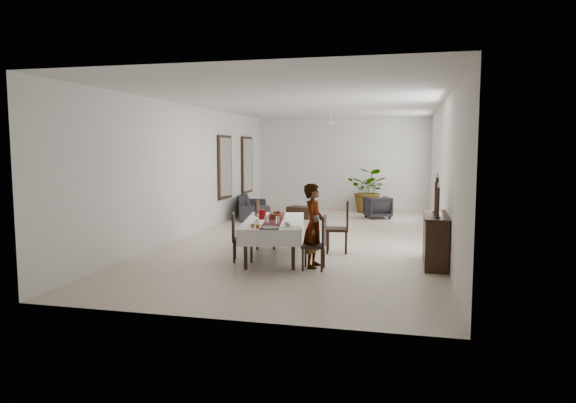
{
  "coord_description": "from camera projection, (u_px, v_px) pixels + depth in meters",
  "views": [
    {
      "loc": [
        2.28,
        -11.94,
        2.17
      ],
      "look_at": [
        -0.17,
        -1.6,
        1.05
      ],
      "focal_mm": 32.0,
      "sensor_mm": 36.0,
      "label": 1
    }
  ],
  "objects": [
    {
      "name": "floor",
      "position": [
        310.0,
        238.0,
        12.3
      ],
      "size": [
        6.0,
        12.0,
        0.0
      ],
      "primitive_type": "cube",
      "color": "beige",
      "rests_on": "ground"
    },
    {
      "name": "ceiling",
      "position": [
        311.0,
        103.0,
        11.97
      ],
      "size": [
        6.0,
        12.0,
        0.02
      ],
      "primitive_type": "cube",
      "color": "silver",
      "rests_on": "wall_back"
    },
    {
      "name": "wall_back",
      "position": [
        343.0,
        164.0,
        17.94
      ],
      "size": [
        6.0,
        0.02,
        3.2
      ],
      "primitive_type": "cube",
      "color": "white",
      "rests_on": "floor"
    },
    {
      "name": "wall_front",
      "position": [
        219.0,
        194.0,
        6.33
      ],
      "size": [
        6.0,
        0.02,
        3.2
      ],
      "primitive_type": "cube",
      "color": "white",
      "rests_on": "floor"
    },
    {
      "name": "wall_left",
      "position": [
        193.0,
        170.0,
        12.82
      ],
      "size": [
        0.02,
        12.0,
        3.2
      ],
      "primitive_type": "cube",
      "color": "white",
      "rests_on": "floor"
    },
    {
      "name": "wall_right",
      "position": [
        442.0,
        173.0,
        11.45
      ],
      "size": [
        0.02,
        12.0,
        3.2
      ],
      "primitive_type": "cube",
      "color": "white",
      "rests_on": "floor"
    },
    {
      "name": "dining_table_top",
      "position": [
        274.0,
        222.0,
        10.16
      ],
      "size": [
        1.38,
        2.46,
        0.05
      ],
      "primitive_type": "cube",
      "rotation": [
        0.0,
        0.0,
        0.19
      ],
      "color": "black",
      "rests_on": "table_leg_fl"
    },
    {
      "name": "table_leg_fl",
      "position": [
        246.0,
        251.0,
        9.13
      ],
      "size": [
        0.08,
        0.08,
        0.68
      ],
      "primitive_type": "cylinder",
      "rotation": [
        0.0,
        0.0,
        0.19
      ],
      "color": "black",
      "rests_on": "floor"
    },
    {
      "name": "table_leg_fr",
      "position": [
        293.0,
        251.0,
        9.09
      ],
      "size": [
        0.08,
        0.08,
        0.68
      ],
      "primitive_type": "cylinder",
      "rotation": [
        0.0,
        0.0,
        0.19
      ],
      "color": "black",
      "rests_on": "floor"
    },
    {
      "name": "table_leg_bl",
      "position": [
        258.0,
        231.0,
        11.32
      ],
      "size": [
        0.08,
        0.08,
        0.68
      ],
      "primitive_type": "cylinder",
      "rotation": [
        0.0,
        0.0,
        0.19
      ],
      "color": "black",
      "rests_on": "floor"
    },
    {
      "name": "table_leg_br",
      "position": [
        297.0,
        231.0,
        11.28
      ],
      "size": [
        0.08,
        0.08,
        0.68
      ],
      "primitive_type": "cylinder",
      "rotation": [
        0.0,
        0.0,
        0.19
      ],
      "color": "black",
      "rests_on": "floor"
    },
    {
      "name": "tablecloth_top",
      "position": [
        274.0,
        221.0,
        10.16
      ],
      "size": [
        1.58,
        2.66,
        0.01
      ],
      "primitive_type": "cube",
      "rotation": [
        0.0,
        0.0,
        0.19
      ],
      "color": "white",
      "rests_on": "dining_table_top"
    },
    {
      "name": "tablecloth_drape_left",
      "position": [
        246.0,
        227.0,
        10.2
      ],
      "size": [
        0.47,
        2.45,
        0.29
      ],
      "primitive_type": "cube",
      "rotation": [
        0.0,
        0.0,
        0.19
      ],
      "color": "silver",
      "rests_on": "dining_table_top"
    },
    {
      "name": "tablecloth_drape_right",
      "position": [
        302.0,
        228.0,
        10.15
      ],
      "size": [
        0.47,
        2.45,
        0.29
      ],
      "primitive_type": "cube",
      "rotation": [
        0.0,
        0.0,
        0.19
      ],
      "color": "white",
      "rests_on": "dining_table_top"
    },
    {
      "name": "tablecloth_drape_near",
      "position": [
        269.0,
        238.0,
        8.94
      ],
      "size": [
        1.12,
        0.22,
        0.29
      ],
      "primitive_type": "cube",
      "rotation": [
        0.0,
        0.0,
        0.19
      ],
      "color": "white",
      "rests_on": "dining_table_top"
    },
    {
      "name": "tablecloth_drape_far",
      "position": [
        278.0,
        219.0,
        11.41
      ],
      "size": [
        1.12,
        0.22,
        0.29
      ],
      "primitive_type": "cube",
      "rotation": [
        0.0,
        0.0,
        0.19
      ],
      "color": "white",
      "rests_on": "dining_table_top"
    },
    {
      "name": "table_runner",
      "position": [
        274.0,
        220.0,
        10.16
      ],
      "size": [
        0.78,
        2.44,
        0.0
      ],
      "primitive_type": "cube",
      "rotation": [
        0.0,
        0.0,
        0.19
      ],
      "color": "#57191C",
      "rests_on": "tablecloth_top"
    },
    {
      "name": "red_pitcher",
      "position": [
        262.0,
        214.0,
        10.31
      ],
      "size": [
        0.17,
        0.17,
        0.19
      ],
      "primitive_type": "cylinder",
      "rotation": [
        0.0,
        0.0,
        0.19
      ],
      "color": "maroon",
      "rests_on": "tablecloth_top"
    },
    {
      "name": "pitcher_handle",
      "position": [
        258.0,
        214.0,
        10.31
      ],
      "size": [
        0.12,
        0.04,
        0.12
      ],
      "primitive_type": "torus",
      "rotation": [
        1.57,
        0.0,
        0.19
      ],
      "color": "maroon",
      "rests_on": "red_pitcher"
    },
    {
      "name": "wine_glass_near",
      "position": [
        278.0,
        221.0,
        9.52
      ],
      "size": [
        0.07,
        0.07,
        0.16
      ],
      "primitive_type": "cylinder",
      "color": "white",
      "rests_on": "tablecloth_top"
    },
    {
      "name": "wine_glass_mid",
      "position": [
        267.0,
        220.0,
        9.63
      ],
      "size": [
        0.07,
        0.07,
        0.16
      ],
      "primitive_type": "cylinder",
      "color": "white",
      "rests_on": "tablecloth_top"
    },
    {
      "name": "teacup_right",
      "position": [
        287.0,
        223.0,
        9.57
      ],
      "size": [
        0.09,
        0.09,
        0.06
      ],
      "primitive_type": "cylinder",
      "color": "silver",
      "rests_on": "saucer_right"
    },
    {
      "name": "saucer_right",
      "position": [
        287.0,
        224.0,
        9.57
      ],
      "size": [
        0.14,
        0.14,
        0.01
      ],
      "primitive_type": "cylinder",
      "color": "white",
      "rests_on": "tablecloth_top"
    },
    {
      "name": "teacup_left",
      "position": [
        257.0,
        221.0,
        9.84
      ],
      "size": [
        0.09,
        0.09,
        0.06
      ],
      "primitive_type": "cylinder",
      "color": "white",
      "rests_on": "saucer_left"
    },
    {
      "name": "saucer_left",
      "position": [
        257.0,
        222.0,
        9.84
      ],
      "size": [
        0.14,
        0.14,
        0.01
      ],
      "primitive_type": "cylinder",
      "color": "white",
      "rests_on": "tablecloth_top"
    },
    {
      "name": "plate_near_right",
      "position": [
        288.0,
        227.0,
        9.28
      ],
      "size": [
        0.23,
        0.23,
        0.01
      ],
      "primitive_type": "cylinder",
      "color": "white",
      "rests_on": "tablecloth_top"
    },
    {
      "name": "bread_near_right",
      "position": [
        288.0,
        225.0,
        9.28
      ],
      "size": [
        0.09,
        0.09,
        0.09
      ],
      "primitive_type": "sphere",
      "color": "tan",
      "rests_on": "plate_near_right"
    },
    {
      "name": "plate_near_left",
      "position": [
        255.0,
        225.0,
        9.45
      ],
      "size": [
        0.23,
        0.23,
        0.01
      ],
      "primitive_type": "cylinder",
      "color": "silver",
      "rests_on": "tablecloth_top"
    },
    {
      "name": "plate_far_left",
      "position": [
        261.0,
        216.0,
        10.7
      ],
      "size": [
        0.23,
        0.23,
        0.01
      ],
      "primitive_type": "cylinder",
      "color": "white",
      "rests_on": "tablecloth_top"
    },
    {
      "name": "serving_tray",
      "position": [
        270.0,
        228.0,
        9.15
      ],
      "size": [
        0.35,
        0.35,
        0.02
      ],
      "primitive_type": "cylinder",
      "color": "#45464B",
      "rests_on": "tablecloth_top"
    },
    {
      "name": "jam_jar_a",
      "position": [
        258.0,
        226.0,
        9.13
      ],
      "size": [
        0.06,
        0.06,
        0.07
      ],
      "primitive_type": "cylinder",
      "color": "#8E4D14",
      "rests_on": "tablecloth_top"
    },
    {
      "name": "jam_jar_b",
      "position": [
        253.0,
        226.0,
        9.19
      ],
      "size": [
        0.06,
        0.06,
        0.07
      ],
      "primitive_type": "cylinder",
      "color": "brown",
      "rests_on": "tablecloth_top"
    },
    {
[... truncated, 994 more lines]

